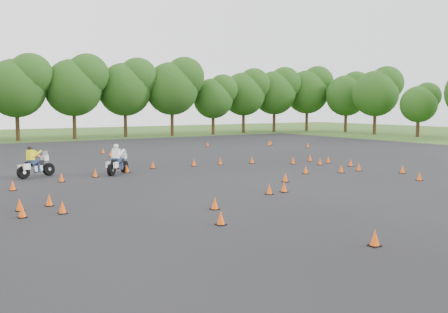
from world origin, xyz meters
TOP-DOWN VIEW (x-y plane):
  - ground at (0.00, 0.00)m, footprint 140.00×140.00m
  - asphalt_pad at (0.00, 6.00)m, footprint 62.00×62.00m
  - treeline at (4.05, 34.97)m, footprint 87.04×32.47m
  - traffic_cones at (-0.10, 5.84)m, footprint 36.48×33.15m
  - rider_yellow at (-8.19, 10.01)m, footprint 2.36×1.54m
  - rider_white at (-4.03, 8.86)m, footprint 2.12×2.01m

SIDE VIEW (x-z plane):
  - ground at x=0.00m, z-range 0.00..0.00m
  - asphalt_pad at x=0.00m, z-range 0.01..0.01m
  - traffic_cones at x=-0.10m, z-range 0.01..0.46m
  - rider_white at x=-4.03m, z-range 0.00..1.73m
  - rider_yellow at x=-8.19m, z-range 0.00..1.75m
  - treeline at x=4.05m, z-range -0.59..9.91m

